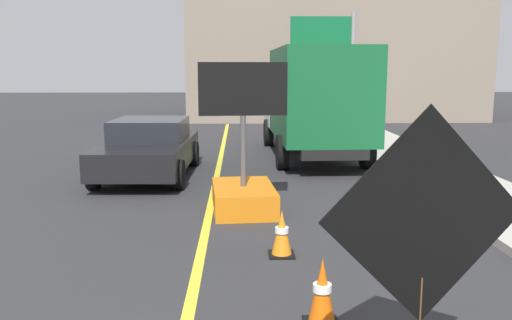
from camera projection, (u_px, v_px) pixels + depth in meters
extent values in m
cube|color=yellow|center=(202.00, 248.00, 7.83)|extent=(0.14, 36.00, 0.01)
cube|color=orange|center=(424.00, 216.00, 3.93)|extent=(1.54, 0.31, 1.56)
cube|color=black|center=(425.00, 216.00, 3.92)|extent=(1.61, 0.31, 1.63)
cube|color=black|center=(423.00, 215.00, 3.95)|extent=(0.28, 0.06, 0.52)
cube|color=orange|center=(243.00, 198.00, 9.97)|extent=(1.24, 1.88, 0.45)
cylinder|color=#4C4C4C|center=(243.00, 151.00, 9.83)|extent=(0.10, 0.10, 1.30)
cube|color=black|center=(243.00, 89.00, 9.64)|extent=(1.60, 0.20, 0.95)
sphere|color=yellow|center=(273.00, 89.00, 9.75)|extent=(0.09, 0.09, 0.09)
sphere|color=yellow|center=(257.00, 89.00, 9.72)|extent=(0.09, 0.09, 0.09)
sphere|color=yellow|center=(240.00, 89.00, 9.68)|extent=(0.09, 0.09, 0.09)
sphere|color=yellow|center=(223.00, 89.00, 9.65)|extent=(0.09, 0.09, 0.09)
sphere|color=yellow|center=(214.00, 79.00, 9.60)|extent=(0.09, 0.09, 0.09)
sphere|color=yellow|center=(214.00, 99.00, 9.66)|extent=(0.09, 0.09, 0.09)
cube|color=black|center=(312.00, 137.00, 16.07)|extent=(1.82, 6.96, 0.25)
cube|color=silver|center=(301.00, 97.00, 18.34)|extent=(2.38, 2.00, 1.90)
cube|color=#14592D|center=(319.00, 93.00, 14.80)|extent=(2.46, 4.77, 2.44)
cylinder|color=black|center=(268.00, 133.00, 18.34)|extent=(0.30, 0.91, 0.90)
cylinder|color=black|center=(333.00, 132.00, 18.47)|extent=(0.30, 0.91, 0.90)
cylinder|color=black|center=(282.00, 152.00, 13.98)|extent=(0.30, 0.91, 0.90)
cylinder|color=black|center=(367.00, 151.00, 14.11)|extent=(0.30, 0.91, 0.90)
cube|color=black|center=(149.00, 153.00, 13.03)|extent=(2.05, 4.50, 0.60)
cube|color=black|center=(150.00, 129.00, 13.16)|extent=(1.75, 2.05, 0.50)
cylinder|color=black|center=(179.00, 175.00, 11.63)|extent=(0.24, 0.67, 0.66)
cylinder|color=black|center=(94.00, 175.00, 11.63)|extent=(0.24, 0.67, 0.66)
cylinder|color=black|center=(194.00, 154.00, 14.52)|extent=(0.24, 0.67, 0.66)
cylinder|color=black|center=(126.00, 154.00, 14.52)|extent=(0.24, 0.67, 0.66)
cylinder|color=gray|center=(352.00, 71.00, 23.34)|extent=(0.18, 0.18, 5.00)
cube|color=#0F6033|center=(321.00, 32.00, 23.02)|extent=(2.60, 0.07, 1.30)
cube|color=white|center=(321.00, 32.00, 23.06)|extent=(1.82, 0.01, 0.18)
cube|color=gray|center=(327.00, 51.00, 29.85)|extent=(14.87, 8.98, 7.17)
cone|color=#EA5B0C|center=(322.00, 291.00, 5.42)|extent=(0.28, 0.28, 0.68)
cylinder|color=white|center=(322.00, 288.00, 5.42)|extent=(0.19, 0.19, 0.08)
cube|color=black|center=(282.00, 254.00, 7.54)|extent=(0.36, 0.36, 0.03)
cone|color=orange|center=(282.00, 232.00, 7.49)|extent=(0.28, 0.28, 0.62)
cylinder|color=white|center=(282.00, 230.00, 7.49)|extent=(0.19, 0.19, 0.08)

